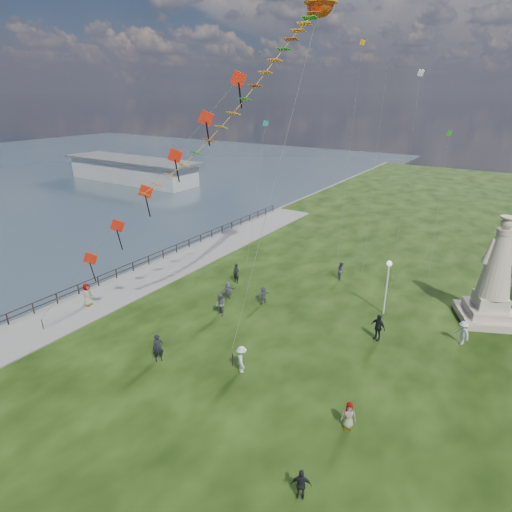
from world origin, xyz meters
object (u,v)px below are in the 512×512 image
Objects in this scene: person_0 at (158,348)px; person_10 at (87,296)px; person_8 at (462,333)px; serpent_kite at (318,6)px; person_7 at (341,270)px; person_11 at (263,295)px; person_5 at (228,291)px; person_2 at (242,359)px; person_9 at (378,327)px; statue at (494,283)px; lamppost at (388,276)px; pier_pavilion at (132,170)px; person_1 at (220,305)px; person_4 at (349,415)px; person_6 at (236,273)px; person_3 at (301,484)px.

person_10 is at bearing 112.49° from person_0.
person_10 reaches higher than person_8.
serpent_kite is (3.99, 12.64, 20.39)m from person_0.
person_11 is at bearing 119.93° from person_7.
person_10 reaches higher than person_5.
person_0 reaches higher than person_2.
serpent_kite is at bearing 17.59° from person_0.
person_7 reaches higher than person_5.
person_0 is at bearing -152.84° from person_5.
person_9 is at bearing -20.13° from serpent_kite.
person_8 is at bearing -60.67° from person_5.
statue is 12.43m from person_7.
person_11 is 0.06× the size of serpent_kite.
person_0 is 10.37m from person_10.
lamppost is 2.29× the size of person_9.
pier_pavilion is at bearing 151.40° from serpent_kite.
person_1 is 1.19× the size of person_5.
statue is 5.26m from person_8.
person_4 is (60.56, -40.04, -1.08)m from pier_pavilion.
pier_pavilion reaches higher than person_6.
pier_pavilion is at bearing 135.57° from statue.
person_3 is (-4.75, -21.25, -2.31)m from statue.
person_9 reaches higher than person_6.
lamppost is 7.30m from person_7.
person_10 is 0.08× the size of serpent_kite.
person_3 is (2.08, -17.91, -2.43)m from lamppost.
person_11 is 20.89m from serpent_kite.
person_6 is at bearing 169.52° from statue.
person_3 is at bearing -36.68° from pier_pavilion.
person_8 is (-1.08, -4.65, -2.21)m from statue.
person_0 is 1.02× the size of person_6.
person_5 reaches higher than person_11.
statue is at bearing -131.54° from person_7.
person_0 is 0.08× the size of serpent_kite.
person_5 is (-6.53, 7.47, -0.12)m from person_2.
statue is 20.49m from person_6.
person_11 is (-14.56, -2.29, -0.12)m from person_8.
person_7 is at bearing 140.74° from lamppost.
lamppost is 2.90× the size of person_5.
person_10 is (-27.12, -15.07, -2.11)m from statue.
person_11 is at bearing -157.78° from lamppost.
person_2 is at bearing -98.23° from person_8.
person_5 is (-18.42, -7.94, -2.29)m from statue.
lamppost is 2.61× the size of person_8.
person_5 is 0.83× the size of person_6.
lamppost is 9.82m from person_11.
statue is 4.45× the size of person_1.
person_7 is at bearing -16.18° from person_5.
person_7 is at bearing 91.55° from person_4.
person_6 reaches higher than person_5.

